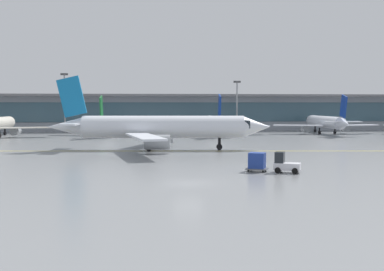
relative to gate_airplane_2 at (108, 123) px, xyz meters
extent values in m
plane|color=gray|center=(11.55, -69.64, -2.63)|extent=(400.00, 400.00, 0.00)
cube|color=yellow|center=(10.76, -39.45, -2.63)|extent=(109.47, 11.47, 0.01)
cube|color=#8C939E|center=(11.55, 19.16, 1.87)|extent=(187.93, 8.00, 9.00)
cube|color=#385666|center=(11.55, 15.08, 2.32)|extent=(180.41, 0.16, 5.04)
cube|color=slate|center=(11.55, 17.66, 6.67)|extent=(195.45, 11.00, 0.60)
cone|color=silver|center=(-22.94, 6.91, 0.19)|extent=(2.84, 3.47, 2.60)
cube|color=black|center=(-23.10, 4.72, 0.53)|extent=(2.31, 2.62, 0.96)
cube|color=silver|center=(-16.92, -6.69, -0.57)|extent=(11.56, 4.83, 0.23)
cylinder|color=#999EA3|center=(-19.08, -5.32, -1.33)|extent=(1.90, 3.02, 1.69)
cylinder|color=black|center=(-23.28, 2.32, -1.91)|extent=(0.35, 0.35, 1.45)
cylinder|color=black|center=(-23.28, 2.32, -2.27)|extent=(0.50, 0.76, 0.72)
cylinder|color=black|center=(-22.06, -6.31, -2.27)|extent=(0.50, 0.76, 0.72)
cylinder|color=silver|center=(0.02, 0.34, 0.09)|extent=(3.90, 19.14, 2.64)
cone|color=silver|center=(0.76, 11.40, 0.09)|extent=(2.71, 3.33, 2.51)
cube|color=black|center=(0.62, 9.30, 0.42)|extent=(2.21, 2.51, 0.92)
cone|color=silver|center=(-0.75, -11.25, 0.09)|extent=(2.52, 4.36, 2.24)
cube|color=silver|center=(-6.82, -0.76, -0.64)|extent=(11.07, 6.03, 0.22)
cylinder|color=#999EA3|center=(-4.57, 0.26, -1.37)|extent=(1.81, 2.90, 1.63)
cube|color=silver|center=(6.66, -1.66, -0.64)|extent=(11.15, 4.73, 0.22)
cylinder|color=#999EA3|center=(4.57, -0.35, -1.37)|extent=(1.81, 2.90, 1.63)
cube|color=#19662D|center=(-0.69, -10.41, 3.66)|extent=(0.52, 3.57, 4.97)
cube|color=silver|center=(-2.61, -9.97, 0.48)|extent=(4.00, 2.12, 0.19)
cube|color=silver|center=(1.26, -10.23, 0.48)|extent=(4.00, 2.12, 0.19)
cylinder|color=black|center=(0.46, 6.98, -1.93)|extent=(0.34, 0.34, 1.40)
cylinder|color=black|center=(0.46, 6.98, -2.28)|extent=(0.47, 0.73, 0.70)
cylinder|color=black|center=(-1.86, -1.09, -1.93)|extent=(0.34, 0.34, 1.40)
cylinder|color=black|center=(-1.86, -1.09, -2.28)|extent=(0.47, 0.73, 0.70)
cylinder|color=black|center=(1.70, -1.33, -1.93)|extent=(0.34, 0.34, 1.40)
cylinder|color=black|center=(1.70, -1.33, -2.28)|extent=(0.47, 0.73, 0.70)
cylinder|color=silver|center=(23.99, -0.77, 0.19)|extent=(3.56, 19.81, 2.74)
cone|color=silver|center=(24.47, 10.73, 0.19)|extent=(2.74, 3.39, 2.60)
cube|color=black|center=(24.38, 8.54, 0.53)|extent=(2.24, 2.55, 0.96)
cone|color=silver|center=(23.49, -12.80, 0.19)|extent=(2.51, 4.47, 2.33)
cube|color=silver|center=(16.92, -2.08, -0.57)|extent=(11.51, 6.01, 0.23)
cylinder|color=#999EA3|center=(19.22, -0.97, -1.33)|extent=(1.81, 2.97, 1.69)
cube|color=silver|center=(30.92, -2.67, -0.57)|extent=(11.57, 5.17, 0.23)
cylinder|color=#999EA3|center=(28.72, -1.37, -1.33)|extent=(1.81, 2.97, 1.69)
cube|color=navy|center=(23.52, -11.93, 3.89)|extent=(0.44, 3.70, 5.16)
cube|color=silver|center=(21.52, -11.52, 0.60)|extent=(4.10, 2.10, 0.19)
cube|color=silver|center=(25.55, -11.69, 0.60)|extent=(4.10, 2.10, 0.19)
cylinder|color=black|center=(24.28, 6.13, -1.91)|extent=(0.35, 0.35, 1.45)
cylinder|color=black|center=(24.28, 6.13, -2.27)|extent=(0.47, 0.74, 0.72)
cylinder|color=black|center=(22.07, -2.30, -1.91)|extent=(0.35, 0.35, 1.45)
cylinder|color=black|center=(22.07, -2.30, -2.27)|extent=(0.47, 0.74, 0.72)
cylinder|color=black|center=(25.77, -2.45, -1.91)|extent=(0.35, 0.35, 1.45)
cylinder|color=black|center=(25.77, -2.45, -2.27)|extent=(0.47, 0.74, 0.72)
cylinder|color=silver|center=(50.74, 0.29, 0.19)|extent=(3.15, 19.77, 2.74)
cone|color=silver|center=(50.98, 11.79, 0.19)|extent=(2.67, 3.34, 2.60)
cube|color=black|center=(50.94, 9.60, 0.53)|extent=(2.19, 2.51, 0.96)
cone|color=silver|center=(50.49, -11.75, 0.19)|extent=(2.42, 4.43, 2.33)
cube|color=silver|center=(43.70, -1.17, -0.57)|extent=(11.53, 5.80, 0.23)
cylinder|color=#999EA3|center=(45.98, -0.01, -1.33)|extent=(1.75, 2.93, 1.69)
cube|color=silver|center=(57.72, -1.46, -0.57)|extent=(11.56, 5.38, 0.23)
cylinder|color=#999EA3|center=(55.49, -0.21, -1.33)|extent=(1.75, 2.93, 1.69)
cube|color=navy|center=(50.51, -10.88, 3.89)|extent=(0.37, 3.70, 5.16)
cube|color=silver|center=(48.50, -10.51, 0.60)|extent=(4.07, 2.02, 0.19)
cube|color=silver|center=(52.53, -10.60, 0.60)|extent=(4.07, 2.02, 0.19)
cylinder|color=black|center=(50.89, 7.19, -1.91)|extent=(0.35, 0.35, 1.45)
cylinder|color=black|center=(50.89, 7.19, -2.27)|extent=(0.46, 0.73, 0.72)
cylinder|color=black|center=(48.86, -1.28, -1.91)|extent=(0.35, 0.35, 1.45)
cylinder|color=black|center=(48.86, -1.28, -2.27)|extent=(0.46, 0.73, 0.72)
cylinder|color=black|center=(52.56, -1.35, -1.91)|extent=(0.35, 0.35, 1.45)
cylinder|color=black|center=(52.56, -1.35, -2.27)|extent=(0.46, 0.73, 0.72)
cylinder|color=silver|center=(10.76, -37.45, 0.87)|extent=(24.69, 5.85, 3.40)
cone|color=silver|center=(24.96, -38.89, 0.87)|extent=(4.38, 3.62, 3.23)
cube|color=black|center=(22.25, -38.62, 1.29)|extent=(3.31, 2.95, 1.19)
cone|color=silver|center=(-4.12, -35.94, 0.87)|extent=(5.70, 3.42, 2.89)
cube|color=silver|center=(9.65, -28.60, -0.07)|extent=(8.17, 14.18, 0.28)
cylinder|color=#999EA3|center=(10.86, -31.54, -1.01)|extent=(3.79, 2.45, 2.10)
cube|color=silver|center=(7.89, -45.90, -0.07)|extent=(5.64, 14.34, 0.28)
cylinder|color=#999EA3|center=(9.67, -43.27, -1.01)|extent=(3.79, 2.45, 2.10)
cube|color=#1472B2|center=(-3.03, -36.05, 5.46)|extent=(4.59, 0.82, 6.40)
cube|color=silver|center=(-2.38, -33.61, 1.38)|extent=(2.89, 5.21, 0.24)
cube|color=silver|center=(-2.89, -38.58, 1.38)|extent=(2.89, 5.21, 0.24)
cylinder|color=black|center=(19.28, -38.32, -1.73)|extent=(0.44, 0.44, 1.80)
cylinder|color=black|center=(19.28, -38.32, -2.18)|extent=(0.95, 0.64, 0.90)
cylinder|color=black|center=(9.00, -34.96, -1.73)|extent=(0.44, 0.44, 1.80)
cylinder|color=black|center=(9.00, -34.96, -2.18)|extent=(0.95, 0.64, 0.90)
cylinder|color=black|center=(8.54, -39.54, -1.73)|extent=(0.44, 0.44, 1.80)
cylinder|color=black|center=(8.54, -39.54, -2.18)|extent=(0.95, 0.64, 0.90)
cube|color=silver|center=(22.11, -64.06, -1.98)|extent=(2.95, 2.35, 0.70)
cube|color=#1E2328|center=(21.42, -63.75, -1.08)|extent=(1.33, 1.50, 1.10)
cylinder|color=black|center=(23.17, -63.78, -2.33)|extent=(0.64, 0.45, 0.60)
cylinder|color=black|center=(22.59, -65.05, -2.33)|extent=(0.64, 0.45, 0.60)
cylinder|color=black|center=(21.62, -63.07, -2.33)|extent=(0.64, 0.45, 0.60)
cylinder|color=black|center=(21.04, -64.35, -2.33)|extent=(0.64, 0.45, 0.60)
cube|color=#595B60|center=(19.30, -62.78, -2.35)|extent=(2.57, 2.33, 0.12)
cube|color=navy|center=(19.30, -62.78, -1.49)|extent=(2.08, 2.03, 1.60)
cylinder|color=black|center=(20.28, -62.46, -2.52)|extent=(0.24, 0.18, 0.22)
cylinder|color=black|center=(19.69, -63.73, -2.52)|extent=(0.24, 0.18, 0.22)
cylinder|color=black|center=(18.91, -61.83, -2.52)|extent=(0.24, 0.18, 0.22)
cylinder|color=black|center=(18.33, -63.11, -2.52)|extent=(0.24, 0.18, 0.22)
cylinder|color=gray|center=(-11.15, 10.30, 4.38)|extent=(0.36, 0.36, 14.02)
cube|color=#3F3F42|center=(-11.15, 10.30, 11.64)|extent=(1.80, 0.30, 0.50)
cylinder|color=gray|center=(31.66, 11.07, 3.58)|extent=(0.36, 0.36, 12.42)
cube|color=#3F3F42|center=(31.66, 11.07, 10.04)|extent=(1.80, 0.30, 0.50)
camera|label=1|loc=(7.50, -112.02, 4.24)|focal=45.91mm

